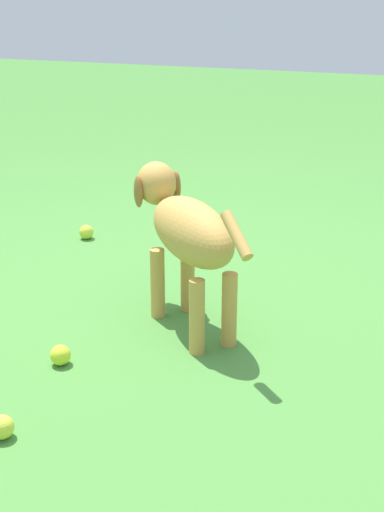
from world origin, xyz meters
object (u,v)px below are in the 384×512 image
at_px(dog, 186,230).
at_px(tennis_ball_1, 60,355).
at_px(tennis_ball_0, 2,427).
at_px(tennis_ball_3, 86,232).

distance_m(dog, tennis_ball_1, 0.58).
distance_m(dog, tennis_ball_0, 0.89).
bearing_deg(tennis_ball_3, tennis_ball_0, -160.69).
bearing_deg(tennis_ball_0, dog, -15.49).
bearing_deg(dog, tennis_ball_3, 1.01).
bearing_deg(tennis_ball_1, tennis_ball_0, -172.89).
bearing_deg(tennis_ball_0, tennis_ball_1, 7.11).
distance_m(dog, tennis_ball_3, 1.06).
distance_m(tennis_ball_0, tennis_ball_1, 0.41).
bearing_deg(tennis_ball_0, tennis_ball_3, 19.31).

